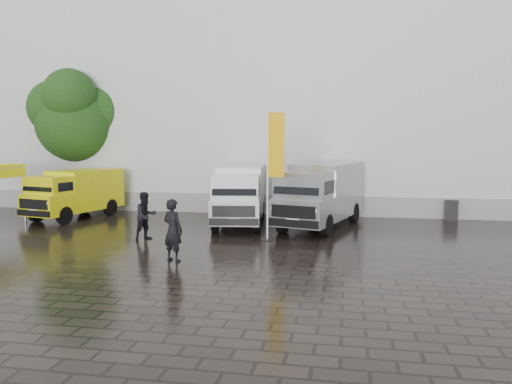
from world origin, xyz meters
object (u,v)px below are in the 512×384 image
wheelie_bin (452,210)px  person_front (173,230)px  flagpole (272,167)px  person_tent (146,216)px  van_yellow (75,195)px  van_silver (321,196)px  van_white (240,196)px

wheelie_bin → person_front: 14.23m
flagpole → person_tent: (-4.72, -0.69, -1.86)m
van_yellow → van_silver: van_silver is taller
van_yellow → person_tent: (5.40, -4.30, -0.24)m
van_silver → van_yellow: bearing=-165.3°
van_white → person_front: van_white is taller
van_white → person_front: 7.09m
flagpole → person_front: size_ratio=2.54×
van_silver → person_tent: 7.52m
van_white → person_tent: (-2.78, -4.02, -0.38)m
van_silver → wheelie_bin: 6.69m
van_yellow → van_silver: bearing=11.6°
flagpole → wheelie_bin: bearing=39.2°
flagpole → person_tent: bearing=-171.6°
van_white → wheelie_bin: van_white is taller
flagpole → wheelie_bin: 10.08m
van_yellow → flagpole: (10.12, -3.61, 1.62)m
van_yellow → wheelie_bin: (17.73, 2.60, -0.67)m
van_silver → flagpole: 3.93m
van_white → wheelie_bin: size_ratio=6.23×
van_yellow → van_white: size_ratio=0.84×
wheelie_bin → person_tent: 14.13m
van_yellow → person_front: 10.55m
van_yellow → van_white: (8.18, -0.29, 0.14)m
wheelie_bin → person_tent: (-12.33, -6.90, 0.43)m
van_yellow → wheelie_bin: 17.93m
person_front → person_tent: size_ratio=1.08×
person_tent → van_yellow: bearing=86.3°
van_white → person_tent: bearing=-132.0°
van_silver → person_tent: size_ratio=3.48×
van_yellow → person_tent: 6.91m
van_white → wheelie_bin: bearing=9.4°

